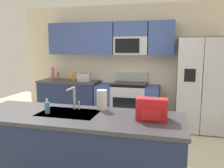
% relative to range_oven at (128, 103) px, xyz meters
% --- Properties ---
extents(ground_plane, '(9.00, 9.00, 0.00)m').
position_rel_range_oven_xyz_m(ground_plane, '(-0.01, -1.80, -0.44)').
color(ground_plane, beige).
rests_on(ground_plane, ground).
extents(kitchen_wall_unit, '(5.20, 0.43, 2.60)m').
position_rel_range_oven_xyz_m(kitchen_wall_unit, '(-0.15, 0.28, 1.03)').
color(kitchen_wall_unit, beige).
rests_on(kitchen_wall_unit, ground).
extents(back_counter, '(1.39, 0.63, 0.90)m').
position_rel_range_oven_xyz_m(back_counter, '(-1.38, -0.00, 0.01)').
color(back_counter, '#1E2A4D').
rests_on(back_counter, ground).
extents(range_oven, '(1.36, 0.61, 1.10)m').
position_rel_range_oven_xyz_m(range_oven, '(0.00, 0.00, 0.00)').
color(range_oven, '#B7BABF').
rests_on(range_oven, ground).
extents(refrigerator, '(0.90, 0.76, 1.85)m').
position_rel_range_oven_xyz_m(refrigerator, '(1.46, -0.07, 0.48)').
color(refrigerator, '#4C4F54').
rests_on(refrigerator, ground).
extents(island_counter, '(2.44, 0.85, 0.90)m').
position_rel_range_oven_xyz_m(island_counter, '(-0.13, -2.55, 0.01)').
color(island_counter, '#1E2A4D').
rests_on(island_counter, ground).
extents(toaster, '(0.28, 0.16, 0.18)m').
position_rel_range_oven_xyz_m(toaster, '(-0.99, -0.05, 0.55)').
color(toaster, '#B7BABF').
rests_on(toaster, back_counter).
extents(pepper_mill, '(0.05, 0.05, 0.19)m').
position_rel_range_oven_xyz_m(pepper_mill, '(-1.66, -0.00, 0.55)').
color(pepper_mill, brown).
rests_on(pepper_mill, back_counter).
extents(bottle_pink, '(0.06, 0.06, 0.30)m').
position_rel_range_oven_xyz_m(bottle_pink, '(-1.82, 0.04, 0.60)').
color(bottle_pink, '#EA4C93').
rests_on(bottle_pink, back_counter).
extents(bottle_orange, '(0.07, 0.07, 0.21)m').
position_rel_range_oven_xyz_m(bottle_orange, '(-1.25, -0.04, 0.56)').
color(bottle_orange, orange).
rests_on(bottle_orange, back_counter).
extents(sink_faucet, '(0.08, 0.21, 0.28)m').
position_rel_range_oven_xyz_m(sink_faucet, '(-0.22, -2.36, 0.62)').
color(sink_faucet, '#B7BABF').
rests_on(sink_faucet, island_counter).
extents(soap_dispenser, '(0.06, 0.06, 0.17)m').
position_rel_range_oven_xyz_m(soap_dispenser, '(-0.46, -2.58, 0.53)').
color(soap_dispenser, '#4C8CD8').
rests_on(soap_dispenser, island_counter).
extents(paper_towel_roll, '(0.12, 0.12, 0.24)m').
position_rel_range_oven_xyz_m(paper_towel_roll, '(0.10, -2.25, 0.58)').
color(paper_towel_roll, white).
rests_on(paper_towel_roll, island_counter).
extents(backpack, '(0.32, 0.22, 0.23)m').
position_rel_range_oven_xyz_m(backpack, '(0.73, -2.51, 0.57)').
color(backpack, red).
rests_on(backpack, island_counter).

